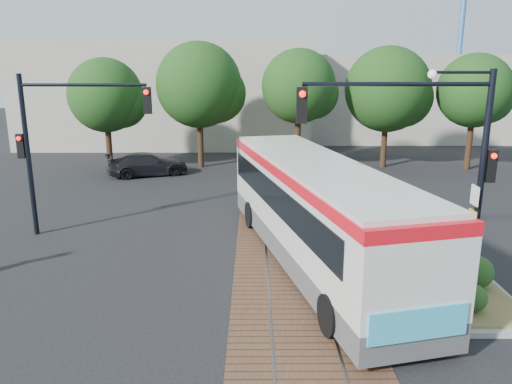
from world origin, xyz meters
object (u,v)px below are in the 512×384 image
Objects in this scene: city_bus at (315,207)px; signal_pole_main at (440,147)px; traffic_island at (462,278)px; signal_pole_left at (57,133)px; parked_car at (147,164)px.

signal_pole_main is at bearing -47.46° from city_bus.
city_bus is 4.82m from traffic_island.
signal_pole_left is (-12.23, 4.80, -0.29)m from signal_pole_main.
signal_pole_main is (-0.96, 0.09, 3.83)m from traffic_island.
parked_car is (-12.18, 15.24, 0.34)m from traffic_island.
city_bus is at bearing 151.65° from traffic_island.
city_bus is 2.77× the size of parked_car.
signal_pole_main is 1.00× the size of signal_pole_left.
signal_pole_left is at bearing 150.16° from city_bus.
city_bus is 9.77m from signal_pole_left.
traffic_island is 0.87× the size of signal_pole_left.
signal_pole_left is (-9.17, 2.73, 2.00)m from city_bus.
signal_pole_main is 1.30× the size of parked_car.
traffic_island is 14.50m from signal_pole_left.
signal_pole_main is 13.14m from signal_pole_left.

